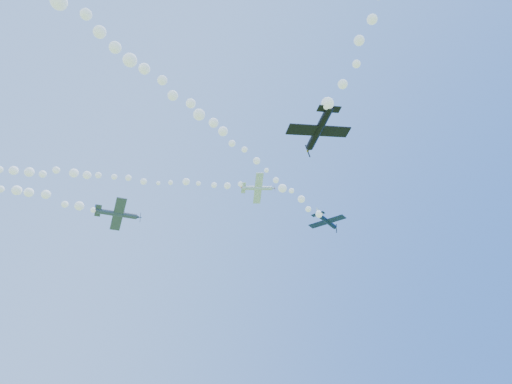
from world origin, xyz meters
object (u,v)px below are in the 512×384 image
plane_navy (327,221)px  plane_black (319,130)px  plane_grey (118,214)px  plane_white (258,188)px

plane_navy → plane_black: bearing=-150.5°
plane_navy → plane_black: plane_navy is taller
plane_grey → plane_black: 36.67m
plane_white → plane_navy: plane_white is taller
plane_white → plane_black: 36.96m
plane_white → plane_grey: bearing=-167.0°
plane_white → plane_navy: bearing=-0.7°
plane_navy → plane_black: (-21.93, -23.94, -13.07)m
plane_white → plane_black: size_ratio=0.96×
plane_white → plane_black: bearing=-85.5°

